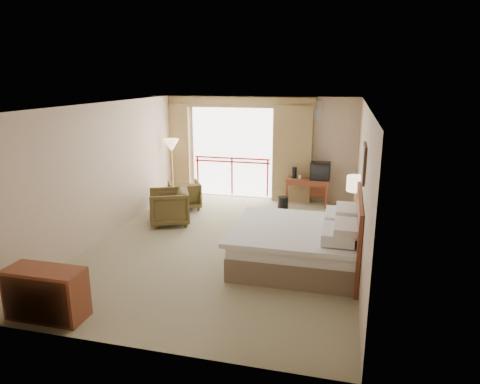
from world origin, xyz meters
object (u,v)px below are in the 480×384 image
(desk, at_px, (308,184))
(armchair_near, at_px, (170,224))
(dresser, at_px, (46,293))
(tv, at_px, (320,171))
(side_table, at_px, (165,199))
(table_lamp, at_px, (356,184))
(nightstand, at_px, (353,224))
(bed, at_px, (299,244))
(floor_lamp, at_px, (171,148))
(wastebasket, at_px, (283,203))
(armchair_far, at_px, (185,208))

(desk, bearing_deg, armchair_near, -145.78)
(dresser, bearing_deg, tv, 64.09)
(side_table, bearing_deg, table_lamp, -7.90)
(nightstand, distance_m, tv, 2.36)
(table_lamp, bearing_deg, armchair_near, -178.43)
(bed, distance_m, desk, 3.69)
(floor_lamp, relative_size, dresser, 1.52)
(nightstand, distance_m, wastebasket, 2.33)
(nightstand, bearing_deg, desk, 120.59)
(nightstand, bearing_deg, armchair_far, 167.84)
(table_lamp, xyz_separation_m, dresser, (-4.04, -4.10, -0.77))
(nightstand, relative_size, floor_lamp, 0.38)
(wastebasket, height_order, armchair_near, armchair_near)
(tv, bearing_deg, wastebasket, -162.43)
(desk, xyz_separation_m, wastebasket, (-0.54, -0.55, -0.38))
(table_lamp, bearing_deg, bed, -120.85)
(wastebasket, height_order, armchair_far, armchair_far)
(armchair_near, height_order, dresser, dresser)
(table_lamp, bearing_deg, tv, 111.60)
(wastebasket, bearing_deg, tv, 30.65)
(bed, distance_m, tv, 3.66)
(bed, xyz_separation_m, wastebasket, (-0.74, 3.12, -0.22))
(bed, relative_size, wastebasket, 6.64)
(bed, bearing_deg, side_table, 147.99)
(table_lamp, relative_size, tv, 1.34)
(desk, xyz_separation_m, floor_lamp, (-3.56, -0.29, 0.84))
(dresser, bearing_deg, desk, 66.51)
(tv, height_order, armchair_near, tv)
(armchair_far, relative_size, dresser, 0.71)
(wastebasket, height_order, floor_lamp, floor_lamp)
(tv, height_order, floor_lamp, floor_lamp)
(desk, height_order, wastebasket, desk)
(tv, bearing_deg, desk, 156.76)
(nightstand, xyz_separation_m, desk, (-1.12, 2.18, 0.23))
(bed, xyz_separation_m, armchair_far, (-3.13, 2.62, -0.38))
(side_table, xyz_separation_m, dresser, (0.33, -4.71, 0.00))
(armchair_near, bearing_deg, armchair_far, 159.45)
(nightstand, xyz_separation_m, armchair_far, (-4.06, 1.13, -0.31))
(table_lamp, height_order, side_table, table_lamp)
(bed, height_order, dresser, bed)
(nightstand, height_order, floor_lamp, floor_lamp)
(bed, bearing_deg, nightstand, 58.32)
(table_lamp, bearing_deg, floor_lamp, 158.59)
(armchair_near, bearing_deg, dresser, -25.88)
(bed, bearing_deg, dresser, -140.69)
(armchair_near, bearing_deg, wastebasket, 101.33)
(nightstand, height_order, table_lamp, table_lamp)
(nightstand, height_order, tv, tv)
(armchair_far, distance_m, side_table, 0.67)
(tv, xyz_separation_m, armchair_near, (-3.15, -2.18, -0.91))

